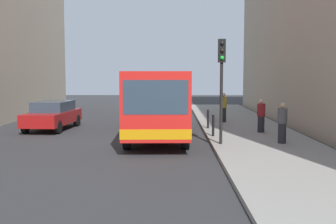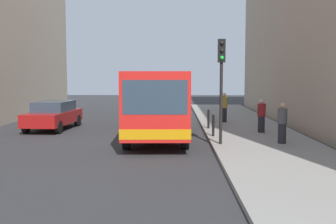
# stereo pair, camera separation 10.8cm
# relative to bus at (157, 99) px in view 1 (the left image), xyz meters

# --- Properties ---
(ground_plane) EXTENTS (80.00, 80.00, 0.00)m
(ground_plane) POSITION_rel_bus_xyz_m (-0.89, -2.24, -1.73)
(ground_plane) COLOR #2D2D30
(sidewalk) EXTENTS (4.40, 40.00, 0.15)m
(sidewalk) POSITION_rel_bus_xyz_m (4.51, -2.24, -1.65)
(sidewalk) COLOR gray
(sidewalk) RESTS_ON ground
(bus) EXTENTS (2.84, 11.09, 3.00)m
(bus) POSITION_rel_bus_xyz_m (0.00, 0.00, 0.00)
(bus) COLOR red
(bus) RESTS_ON ground
(car_beside_bus) EXTENTS (2.13, 4.53, 1.48)m
(car_beside_bus) POSITION_rel_bus_xyz_m (-5.51, 1.70, -0.94)
(car_beside_bus) COLOR maroon
(car_beside_bus) RESTS_ON ground
(traffic_light) EXTENTS (0.28, 0.33, 4.10)m
(traffic_light) POSITION_rel_bus_xyz_m (2.66, -3.66, 1.28)
(traffic_light) COLOR black
(traffic_light) RESTS_ON sidewalk
(bollard_near) EXTENTS (0.11, 0.11, 0.95)m
(bollard_near) POSITION_rel_bus_xyz_m (2.56, -1.56, -1.10)
(bollard_near) COLOR black
(bollard_near) RESTS_ON sidewalk
(bollard_mid) EXTENTS (0.11, 0.11, 0.95)m
(bollard_mid) POSITION_rel_bus_xyz_m (2.56, 1.15, -1.10)
(bollard_mid) COLOR black
(bollard_mid) RESTS_ON sidewalk
(pedestrian_near_signal) EXTENTS (0.38, 0.38, 1.62)m
(pedestrian_near_signal) POSITION_rel_bus_xyz_m (5.12, -3.45, -0.77)
(pedestrian_near_signal) COLOR #26262D
(pedestrian_near_signal) RESTS_ON sidewalk
(pedestrian_mid_sidewalk) EXTENTS (0.38, 0.38, 1.58)m
(pedestrian_mid_sidewalk) POSITION_rel_bus_xyz_m (4.94, -0.33, -0.80)
(pedestrian_mid_sidewalk) COLOR #26262D
(pedestrian_mid_sidewalk) RESTS_ON sidewalk
(pedestrian_far_sidewalk) EXTENTS (0.38, 0.38, 1.68)m
(pedestrian_far_sidewalk) POSITION_rel_bus_xyz_m (3.68, 3.96, -0.74)
(pedestrian_far_sidewalk) COLOR #26262D
(pedestrian_far_sidewalk) RESTS_ON sidewalk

